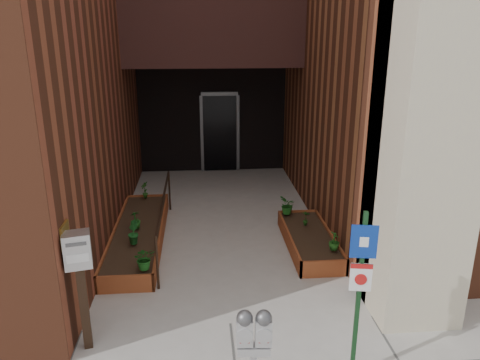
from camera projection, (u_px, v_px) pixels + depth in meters
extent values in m
plane|color=#9E9991|center=(230.00, 324.00, 6.41)|extent=(80.00, 80.00, 0.00)
cube|color=beige|center=(422.00, 161.00, 6.12)|extent=(1.10, 1.20, 4.40)
cube|color=black|center=(212.00, 21.00, 10.83)|extent=(4.20, 2.00, 2.00)
cube|color=black|center=(212.00, 117.00, 12.94)|extent=(4.00, 0.30, 3.00)
cube|color=black|center=(220.00, 134.00, 12.93)|extent=(0.90, 0.06, 2.10)
cube|color=#B79338|center=(65.00, 236.00, 5.59)|extent=(0.04, 0.30, 0.30)
cube|color=brown|center=(125.00, 284.00, 7.11)|extent=(0.90, 0.04, 0.30)
cube|color=brown|center=(148.00, 201.00, 10.47)|extent=(0.90, 0.04, 0.30)
cube|color=brown|center=(115.00, 236.00, 8.76)|extent=(0.04, 3.60, 0.30)
cube|color=brown|center=(162.00, 234.00, 8.83)|extent=(0.04, 3.60, 0.30)
cube|color=black|center=(139.00, 236.00, 8.80)|extent=(0.82, 3.52, 0.26)
cube|color=brown|center=(324.00, 269.00, 7.55)|extent=(0.80, 0.04, 0.30)
cube|color=brown|center=(297.00, 217.00, 9.60)|extent=(0.80, 0.04, 0.30)
cube|color=brown|center=(289.00, 241.00, 8.54)|extent=(0.04, 2.20, 0.30)
cube|color=brown|center=(329.00, 239.00, 8.61)|extent=(0.04, 2.20, 0.30)
cube|color=black|center=(309.00, 241.00, 8.58)|extent=(0.72, 2.12, 0.26)
cylinder|color=black|center=(157.00, 263.00, 7.13)|extent=(0.04, 0.04, 0.90)
cylinder|color=black|center=(169.00, 191.00, 10.25)|extent=(0.04, 0.04, 0.90)
cylinder|color=black|center=(163.00, 199.00, 8.56)|extent=(0.04, 3.30, 0.04)
cube|color=#B3B3B6|center=(254.00, 349.00, 4.30)|extent=(0.31, 0.14, 0.08)
cube|color=#B3B3B6|center=(245.00, 332.00, 4.24)|extent=(0.16, 0.11, 0.26)
sphere|color=#59595B|center=(245.00, 318.00, 4.20)|extent=(0.15, 0.15, 0.15)
cube|color=white|center=(245.00, 334.00, 4.19)|extent=(0.09, 0.01, 0.05)
cube|color=#B21414|center=(245.00, 342.00, 4.21)|extent=(0.09, 0.01, 0.03)
cube|color=#B3B3B6|center=(263.00, 332.00, 4.25)|extent=(0.16, 0.11, 0.26)
sphere|color=#59595B|center=(264.00, 318.00, 4.20)|extent=(0.15, 0.15, 0.15)
cube|color=white|center=(264.00, 334.00, 4.19)|extent=(0.09, 0.01, 0.05)
cube|color=#B21414|center=(264.00, 342.00, 4.22)|extent=(0.09, 0.01, 0.03)
cube|color=#14371A|center=(358.00, 299.00, 5.14)|extent=(0.05, 0.05, 2.06)
cube|color=navy|center=(364.00, 242.00, 4.89)|extent=(0.28, 0.07, 0.38)
cube|color=white|center=(364.00, 242.00, 4.89)|extent=(0.09, 0.03, 0.11)
cube|color=white|center=(361.00, 277.00, 5.02)|extent=(0.23, 0.06, 0.33)
cube|color=#B21414|center=(362.00, 266.00, 4.98)|extent=(0.23, 0.05, 0.06)
cylinder|color=#B21414|center=(361.00, 279.00, 5.02)|extent=(0.13, 0.03, 0.13)
cube|color=black|center=(84.00, 307.00, 5.78)|extent=(0.13, 0.13, 1.15)
cube|color=silver|center=(77.00, 250.00, 5.53)|extent=(0.36, 0.29, 0.44)
cube|color=#59595B|center=(76.00, 245.00, 5.38)|extent=(0.23, 0.06, 0.04)
cube|color=white|center=(78.00, 258.00, 5.44)|extent=(0.25, 0.06, 0.10)
imported|color=#1A5919|center=(144.00, 258.00, 7.20)|extent=(0.40, 0.40, 0.36)
imported|color=#19591F|center=(133.00, 233.00, 8.05)|extent=(0.28, 0.28, 0.40)
imported|color=#1A5418|center=(136.00, 220.00, 8.67)|extent=(0.26, 0.26, 0.34)
imported|color=#225819|center=(145.00, 190.00, 10.20)|extent=(0.25, 0.25, 0.37)
imported|color=#205C1A|center=(334.00, 241.00, 7.82)|extent=(0.19, 0.19, 0.33)
imported|color=#1C4F16|center=(306.00, 218.00, 8.80)|extent=(0.21, 0.21, 0.29)
imported|color=#1A5A19|center=(287.00, 206.00, 9.30)|extent=(0.39, 0.39, 0.37)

